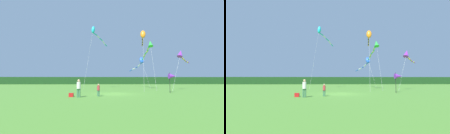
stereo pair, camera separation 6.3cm
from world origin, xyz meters
TOP-DOWN VIEW (x-y plane):
  - ground_plane at (0.00, 0.00)m, footprint 120.00×120.00m
  - distant_treeline at (0.00, 45.00)m, footprint 108.00×3.90m
  - person_adult at (-3.45, -3.70)m, footprint 0.37×0.37m
  - person_child at (-1.65, -2.82)m, footprint 0.27×0.27m
  - cooler_box at (-4.23, -3.21)m, footprint 0.43×0.33m
  - banner_flag_pole at (7.58, 1.42)m, footprint 0.90×0.70m
  - kite_orange at (5.26, 7.45)m, footprint 1.50×7.01m
  - kite_green at (6.72, 9.02)m, footprint 0.87×9.67m
  - kite_purple at (11.23, 6.54)m, footprint 4.90×4.42m
  - kite_cyan at (-3.08, 13.02)m, footprint 4.22×8.65m
  - kite_blue at (6.68, 16.33)m, footprint 2.65×9.88m

SIDE VIEW (x-z plane):
  - ground_plane at x=0.00m, z-range 0.00..0.00m
  - cooler_box at x=-4.23m, z-range 0.00..0.38m
  - person_child at x=-1.65m, z-range 0.07..1.31m
  - person_adult at x=-3.45m, z-range 0.10..1.78m
  - distant_treeline at x=0.00m, z-range 0.00..2.80m
  - banner_flag_pole at x=7.58m, z-range 0.81..3.39m
  - kite_blue at x=6.68m, z-range 2.28..9.00m
  - kite_purple at x=11.23m, z-range 2.46..9.11m
  - kite_green at x=6.72m, z-range 3.31..11.89m
  - kite_orange at x=5.26m, z-range 4.10..14.12m
  - kite_cyan at x=-3.08m, z-range 4.97..17.24m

